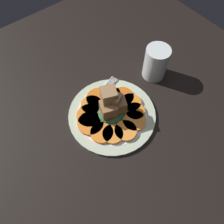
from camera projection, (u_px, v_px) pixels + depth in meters
The scene contains 17 objects.
table_slab at pixel (112, 117), 69.36cm from camera, with size 120.00×120.00×2.00cm, color black.
plate at pixel (112, 115), 68.04cm from camera, with size 27.09×27.09×1.05cm.
carrot_slice_0 at pixel (111, 94), 70.67cm from camera, with size 6.27×6.27×0.93cm, color orange.
carrot_slice_1 at pixel (100, 98), 69.90cm from camera, with size 8.06×8.06×0.93cm, color orange.
carrot_slice_2 at pixel (92, 105), 68.57cm from camera, with size 6.79×6.79×0.93cm, color orange.
carrot_slice_3 at pixel (90, 116), 66.65cm from camera, with size 8.09×8.09×0.93cm, color orange.
carrot_slice_4 at pixel (91, 123), 65.34cm from camera, with size 7.96×7.96×0.93cm, color orange.
carrot_slice_5 at pixel (102, 133), 63.81cm from camera, with size 6.79×6.79×0.93cm, color orange.
carrot_slice_6 at pixel (113, 134), 63.58cm from camera, with size 6.15×6.15×0.93cm, color orange.
carrot_slice_7 at pixel (126, 131), 64.12cm from camera, with size 6.62×6.62×0.93cm, color orange.
carrot_slice_8 at pixel (134, 121), 65.77cm from camera, with size 7.05×7.05×0.93cm, color orange.
carrot_slice_9 at pixel (135, 111), 67.40cm from camera, with size 6.10×6.10×0.93cm, color orange.
carrot_slice_10 at pixel (131, 103), 69.00cm from camera, with size 6.64×6.64×0.93cm, color orange.
carrot_slice_11 at pixel (123, 97), 70.10cm from camera, with size 7.30×7.30×0.93cm, color orange.
center_pile at pixel (112, 106), 64.08cm from camera, with size 9.10×8.20×10.51cm.
fork at pixel (101, 95), 70.76cm from camera, with size 17.38×7.33×0.40cm.
water_glass at pixel (156, 63), 71.94cm from camera, with size 7.93×7.93×11.34cm.
Camera 1 is at (20.72, 26.06, 61.87)cm, focal length 35.00 mm.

